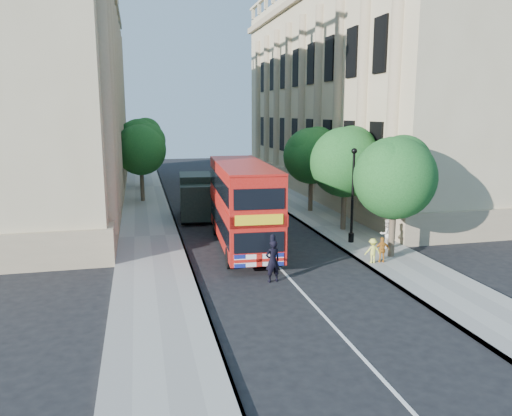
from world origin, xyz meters
TOP-DOWN VIEW (x-y plane):
  - ground at (0.00, 0.00)m, footprint 120.00×120.00m
  - pavement_right at (5.75, 10.00)m, footprint 3.50×80.00m
  - pavement_left at (-5.75, 10.00)m, footprint 3.50×80.00m
  - building_right at (13.80, 24.00)m, footprint 12.00×38.00m
  - building_left at (-13.80, 24.00)m, footprint 12.00×38.00m
  - tree_right_near at (5.84, 3.03)m, footprint 4.00×4.00m
  - tree_right_mid at (5.84, 9.03)m, footprint 4.20×4.20m
  - tree_right_far at (5.84, 15.03)m, footprint 4.00×4.00m
  - tree_left_far at (-5.96, 22.03)m, footprint 4.00×4.00m
  - tree_left_back at (-5.96, 30.03)m, footprint 4.20×4.20m
  - lamp_post at (5.00, 6.00)m, footprint 0.32×0.32m
  - double_decker_bus at (-0.97, 6.56)m, footprint 3.10×9.76m
  - box_van at (-2.51, 14.60)m, footprint 2.48×5.34m
  - police_constable at (-0.83, 1.00)m, footprint 0.75×0.58m
  - woman_pedestrian at (6.26, 4.40)m, footprint 0.80×0.65m
  - child_a at (4.87, 2.15)m, footprint 0.76×0.40m
  - child_b at (4.40, 2.19)m, footprint 0.79×0.49m

SIDE VIEW (x-z plane):
  - ground at x=0.00m, z-range 0.00..0.00m
  - pavement_right at x=5.75m, z-range 0.00..0.12m
  - pavement_left at x=-5.75m, z-range 0.00..0.12m
  - child_b at x=4.40m, z-range 0.12..1.30m
  - child_a at x=4.87m, z-range 0.12..1.35m
  - woman_pedestrian at x=6.26m, z-range 0.12..1.68m
  - police_constable at x=-0.83m, z-range 0.00..1.84m
  - box_van at x=-2.51m, z-range -0.03..2.94m
  - double_decker_bus at x=-0.97m, z-range 0.23..4.68m
  - lamp_post at x=5.00m, z-range -0.07..5.09m
  - tree_right_near at x=5.84m, z-range 1.21..7.29m
  - tree_right_far at x=5.84m, z-range 1.24..7.39m
  - tree_left_far at x=-5.96m, z-range 1.30..7.59m
  - tree_right_mid at x=5.84m, z-range 1.26..7.63m
  - tree_left_back at x=-5.96m, z-range 1.38..8.03m
  - building_right at x=13.80m, z-range 0.00..18.00m
  - building_left at x=-13.80m, z-range 0.00..18.00m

